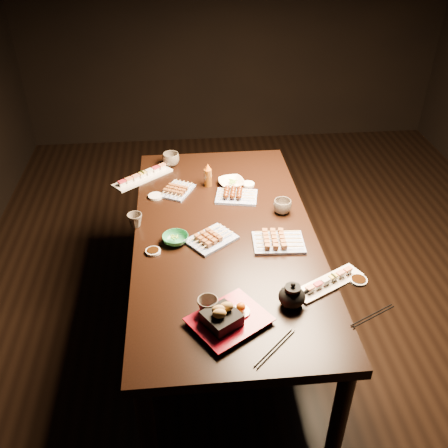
{
  "coord_description": "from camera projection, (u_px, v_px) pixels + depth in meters",
  "views": [
    {
      "loc": [
        -0.55,
        -2.27,
        2.2
      ],
      "look_at": [
        -0.35,
        -0.2,
        0.77
      ],
      "focal_mm": 40.0,
      "sensor_mm": 36.0,
      "label": 1
    }
  ],
  "objects": [
    {
      "name": "ground",
      "position": [
        276.0,
        304.0,
        3.15
      ],
      "size": [
        5.0,
        5.0,
        0.0
      ],
      "primitive_type": "plane",
      "color": "black",
      "rests_on": "ground"
    },
    {
      "name": "dining_table",
      "position": [
        225.0,
        289.0,
        2.71
      ],
      "size": [
        1.4,
        1.99,
        0.75
      ],
      "primitive_type": "cube",
      "rotation": [
        0.0,
        0.0,
        0.31
      ],
      "color": "black",
      "rests_on": "ground"
    },
    {
      "name": "sushi_platter_near",
      "position": [
        329.0,
        281.0,
        2.17
      ],
      "size": [
        0.34,
        0.24,
        0.04
      ],
      "primitive_type": null,
      "rotation": [
        0.0,
        0.0,
        0.49
      ],
      "color": "white",
      "rests_on": "dining_table"
    },
    {
      "name": "sushi_platter_far",
      "position": [
        143.0,
        175.0,
        2.94
      ],
      "size": [
        0.36,
        0.31,
        0.05
      ],
      "primitive_type": null,
      "rotation": [
        0.0,
        0.0,
        3.82
      ],
      "color": "white",
      "rests_on": "dining_table"
    },
    {
      "name": "yakitori_plate_center",
      "position": [
        211.0,
        236.0,
        2.43
      ],
      "size": [
        0.28,
        0.27,
        0.06
      ],
      "primitive_type": null,
      "rotation": [
        0.0,
        0.0,
        0.64
      ],
      "color": "#828EB6",
      "rests_on": "dining_table"
    },
    {
      "name": "yakitori_plate_right",
      "position": [
        279.0,
        239.0,
        2.4
      ],
      "size": [
        0.25,
        0.19,
        0.06
      ],
      "primitive_type": null,
      "rotation": [
        0.0,
        0.0,
        -0.06
      ],
      "color": "#828EB6",
      "rests_on": "dining_table"
    },
    {
      "name": "yakitori_plate_left",
      "position": [
        177.0,
        188.0,
        2.81
      ],
      "size": [
        0.22,
        0.24,
        0.05
      ],
      "primitive_type": null,
      "rotation": [
        0.0,
        0.0,
        1.08
      ],
      "color": "#828EB6",
      "rests_on": "dining_table"
    },
    {
      "name": "tsukune_plate",
      "position": [
        237.0,
        193.0,
        2.76
      ],
      "size": [
        0.25,
        0.2,
        0.06
      ],
      "primitive_type": null,
      "rotation": [
        0.0,
        0.0,
        -0.19
      ],
      "color": "#828EB6",
      "rests_on": "dining_table"
    },
    {
      "name": "edamame_bowl_green",
      "position": [
        175.0,
        239.0,
        2.42
      ],
      "size": [
        0.13,
        0.13,
        0.04
      ],
      "primitive_type": "imported",
      "rotation": [
        0.0,
        0.0,
        0.04
      ],
      "color": "#2C8854",
      "rests_on": "dining_table"
    },
    {
      "name": "edamame_bowl_cream",
      "position": [
        231.0,
        183.0,
        2.88
      ],
      "size": [
        0.17,
        0.17,
        0.04
      ],
      "primitive_type": "imported",
      "rotation": [
        0.0,
        0.0,
        0.2
      ],
      "color": "beige",
      "rests_on": "dining_table"
    },
    {
      "name": "tempura_tray",
      "position": [
        229.0,
        313.0,
        1.96
      ],
      "size": [
        0.37,
        0.35,
        0.11
      ],
      "primitive_type": null,
      "rotation": [
        0.0,
        0.0,
        0.57
      ],
      "color": "black",
      "rests_on": "dining_table"
    },
    {
      "name": "teacup_near_left",
      "position": [
        208.0,
        307.0,
        2.01
      ],
      "size": [
        0.12,
        0.12,
        0.08
      ],
      "primitive_type": "imported",
      "rotation": [
        0.0,
        0.0,
        0.63
      ],
      "color": "brown",
      "rests_on": "dining_table"
    },
    {
      "name": "teacup_mid_right",
      "position": [
        282.0,
        207.0,
        2.63
      ],
      "size": [
        0.12,
        0.12,
        0.08
      ],
      "primitive_type": "imported",
      "rotation": [
        0.0,
        0.0,
        0.26
      ],
      "color": "brown",
      "rests_on": "dining_table"
    },
    {
      "name": "teacup_far_left",
      "position": [
        135.0,
        220.0,
        2.53
      ],
      "size": [
        0.11,
        0.11,
        0.07
      ],
      "primitive_type": "imported",
      "rotation": [
        0.0,
        0.0,
        0.68
      ],
      "color": "brown",
      "rests_on": "dining_table"
    },
    {
      "name": "teacup_far_right",
      "position": [
        171.0,
        159.0,
        3.07
      ],
      "size": [
        0.14,
        0.14,
        0.08
      ],
      "primitive_type": "imported",
      "rotation": [
        0.0,
        0.0,
        0.61
      ],
      "color": "brown",
      "rests_on": "dining_table"
    },
    {
      "name": "teapot",
      "position": [
        292.0,
        294.0,
        2.04
      ],
      "size": [
        0.16,
        0.16,
        0.11
      ],
      "primitive_type": null,
      "rotation": [
        0.0,
        0.0,
        0.19
      ],
      "color": "black",
      "rests_on": "dining_table"
    },
    {
      "name": "condiment_bottle",
      "position": [
        208.0,
        175.0,
        2.85
      ],
      "size": [
        0.06,
        0.06,
        0.14
      ],
      "primitive_type": "cylinder",
      "rotation": [
        0.0,
        0.0,
        0.54
      ],
      "color": "#61320D",
      "rests_on": "dining_table"
    },
    {
      "name": "sauce_dish_west",
      "position": [
        153.0,
        251.0,
        2.36
      ],
      "size": [
        0.08,
        0.08,
        0.01
      ],
      "primitive_type": "cylinder",
      "rotation": [
        0.0,
        0.0,
        0.09
      ],
      "color": "white",
      "rests_on": "dining_table"
    },
    {
      "name": "sauce_dish_east",
      "position": [
        248.0,
        184.0,
        2.89
      ],
      "size": [
        0.09,
        0.09,
        0.01
      ],
      "primitive_type": "cylinder",
      "rotation": [
        0.0,
        0.0,
        0.27
      ],
      "color": "white",
      "rests_on": "dining_table"
    },
    {
      "name": "sauce_dish_se",
      "position": [
        358.0,
        280.0,
        2.19
      ],
      "size": [
        0.1,
        0.1,
        0.01
      ],
      "primitive_type": "cylinder",
      "rotation": [
        0.0,
        0.0,
        0.34
      ],
      "color": "white",
      "rests_on": "dining_table"
    },
    {
      "name": "sauce_dish_nw",
      "position": [
        155.0,
        196.0,
        2.78
      ],
      "size": [
        0.09,
        0.09,
        0.01
      ],
      "primitive_type": "cylinder",
      "rotation": [
        0.0,
        0.0,
        -0.12
      ],
      "color": "white",
      "rests_on": "dining_table"
    },
    {
      "name": "chopsticks_near",
      "position": [
        275.0,
        348.0,
        1.88
      ],
      "size": [
        0.19,
        0.18,
        0.01
      ],
      "primitive_type": null,
      "rotation": [
        0.0,
        0.0,
        0.77
      ],
      "color": "black",
      "rests_on": "dining_table"
    },
    {
      "name": "chopsticks_se",
      "position": [
        373.0,
        316.0,
        2.01
      ],
      "size": [
        0.21,
        0.12,
        0.01
      ],
      "primitive_type": null,
      "rotation": [
        0.0,
        0.0,
        0.46
      ],
      "color": "black",
      "rests_on": "dining_table"
    }
  ]
}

